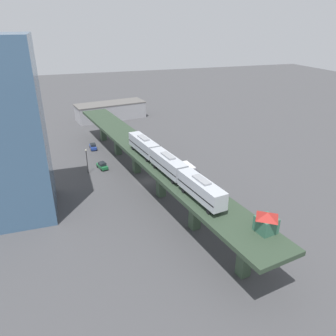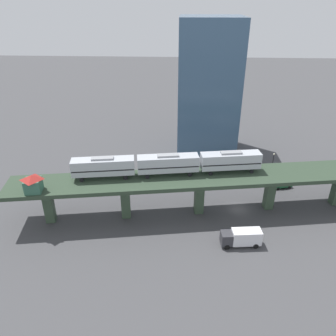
% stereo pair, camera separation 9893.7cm
% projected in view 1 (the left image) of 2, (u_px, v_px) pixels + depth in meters
% --- Properties ---
extents(ground_plane, '(400.00, 400.00, 0.00)m').
position_uv_depth(ground_plane, '(146.00, 181.00, 84.79)').
color(ground_plane, '#424244').
extents(elevated_viaduct, '(22.76, 92.18, 8.47)m').
position_uv_depth(elevated_viaduct, '(146.00, 156.00, 81.65)').
color(elevated_viaduct, '#2C3D2C').
rests_on(elevated_viaduct, ground).
extents(subway_train, '(8.62, 37.18, 4.45)m').
position_uv_depth(subway_train, '(168.00, 163.00, 67.74)').
color(subway_train, '#ADB2BA').
rests_on(subway_train, elevated_viaduct).
extents(signal_hut, '(3.69, 3.69, 3.40)m').
position_uv_depth(signal_hut, '(266.00, 222.00, 49.47)').
color(signal_hut, '#33604C').
rests_on(signal_hut, elevated_viaduct).
extents(street_car_blue, '(2.03, 4.44, 1.89)m').
position_uv_depth(street_car_blue, '(93.00, 146.00, 105.59)').
color(street_car_blue, '#233D93').
rests_on(street_car_blue, ground).
extents(street_car_green, '(2.90, 4.72, 1.89)m').
position_uv_depth(street_car_green, '(102.00, 166.00, 91.63)').
color(street_car_green, '#1E6638').
rests_on(street_car_green, ground).
extents(delivery_truck, '(3.03, 7.40, 3.20)m').
position_uv_depth(delivery_truck, '(189.00, 171.00, 86.48)').
color(delivery_truck, '#333338').
rests_on(delivery_truck, ground).
extents(street_lamp, '(0.44, 0.44, 6.94)m').
position_uv_depth(street_lamp, '(87.00, 159.00, 87.61)').
color(street_lamp, black).
rests_on(street_lamp, ground).
extents(warehouse_building, '(29.85, 14.76, 6.80)m').
position_uv_depth(warehouse_building, '(111.00, 111.00, 137.41)').
color(warehouse_building, '#99999E').
rests_on(warehouse_building, ground).
extents(office_tower, '(16.00, 16.00, 36.00)m').
position_uv_depth(office_tower, '(1.00, 133.00, 63.80)').
color(office_tower, '#3D5B7A').
rests_on(office_tower, ground).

